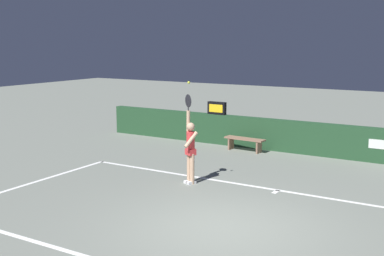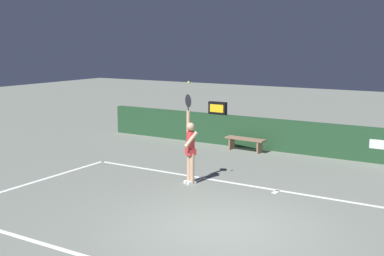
{
  "view_description": "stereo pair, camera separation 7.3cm",
  "coord_description": "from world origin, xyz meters",
  "px_view_note": "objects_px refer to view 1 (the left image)",
  "views": [
    {
      "loc": [
        4.33,
        -8.4,
        3.66
      ],
      "look_at": [
        -2.28,
        2.56,
        1.43
      ],
      "focal_mm": 46.57,
      "sensor_mm": 36.0,
      "label": 1
    },
    {
      "loc": [
        4.39,
        -8.37,
        3.66
      ],
      "look_at": [
        -2.28,
        2.56,
        1.43
      ],
      "focal_mm": 46.57,
      "sensor_mm": 36.0,
      "label": 2
    }
  ],
  "objects_px": {
    "speed_display": "(217,108)",
    "tennis_ball": "(189,83)",
    "courtside_bench_near": "(245,141)",
    "tennis_player": "(190,147)"
  },
  "relations": [
    {
      "from": "courtside_bench_near",
      "to": "tennis_ball",
      "type": "bearing_deg",
      "value": -83.0
    },
    {
      "from": "speed_display",
      "to": "courtside_bench_near",
      "type": "relative_size",
      "value": 0.48
    },
    {
      "from": "tennis_player",
      "to": "courtside_bench_near",
      "type": "distance_m",
      "value": 4.31
    },
    {
      "from": "tennis_player",
      "to": "courtside_bench_near",
      "type": "xyz_separation_m",
      "value": [
        -0.43,
        4.25,
        -0.62
      ]
    },
    {
      "from": "speed_display",
      "to": "courtside_bench_near",
      "type": "bearing_deg",
      "value": -24.11
    },
    {
      "from": "tennis_player",
      "to": "tennis_ball",
      "type": "relative_size",
      "value": 35.75
    },
    {
      "from": "tennis_ball",
      "to": "courtside_bench_near",
      "type": "height_order",
      "value": "tennis_ball"
    },
    {
      "from": "speed_display",
      "to": "tennis_ball",
      "type": "xyz_separation_m",
      "value": [
        1.97,
        -5.16,
        1.36
      ]
    },
    {
      "from": "tennis_ball",
      "to": "courtside_bench_near",
      "type": "bearing_deg",
      "value": 97.0
    },
    {
      "from": "speed_display",
      "to": "tennis_ball",
      "type": "relative_size",
      "value": 10.52
    }
  ]
}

